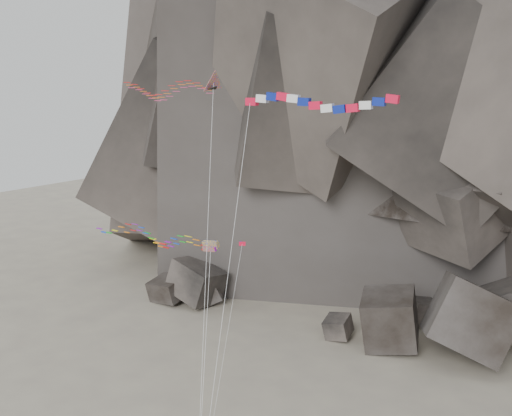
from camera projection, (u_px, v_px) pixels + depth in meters
The scene contains 6 objects.
headland at pixel (472, 11), 101.76m from camera, with size 110.00×70.00×84.00m, color #584E48, non-canonical shape.
boulder_field at pixel (444, 330), 74.08m from camera, with size 77.87×18.28×10.98m.
delta_kite at pixel (163, 89), 53.34m from camera, with size 16.85×12.81×30.34m.
banner_kite at pixel (316, 104), 44.16m from camera, with size 11.13×11.37×28.60m.
parafoil_kite at pixel (147, 234), 53.25m from camera, with size 18.54×9.29×17.50m.
pennant_kite at pixel (232, 303), 48.82m from camera, with size 3.82×11.08×16.90m.
Camera 1 is at (28.97, -37.50, 31.05)m, focal length 45.00 mm.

